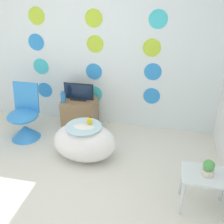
{
  "coord_description": "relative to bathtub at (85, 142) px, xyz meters",
  "views": [
    {
      "loc": [
        1.13,
        -1.78,
        2.21
      ],
      "look_at": [
        0.53,
        1.0,
        0.78
      ],
      "focal_mm": 42.0,
      "sensor_mm": 36.0,
      "label": 1
    }
  ],
  "objects": [
    {
      "name": "wall_back_dotted",
      "position": [
        -0.14,
        1.06,
        1.03
      ],
      "size": [
        4.9,
        0.05,
        2.6
      ],
      "color": "white",
      "rests_on": "ground_plane"
    },
    {
      "name": "ground_plane",
      "position": [
        -0.14,
        -1.04,
        -0.26
      ],
      "size": [
        12.0,
        12.0,
        0.0
      ],
      "primitive_type": "plane",
      "color": "silver"
    },
    {
      "name": "tv",
      "position": [
        -0.33,
        0.8,
        0.36
      ],
      "size": [
        0.48,
        0.12,
        0.27
      ],
      "color": "black",
      "rests_on": "tv_cabinet"
    },
    {
      "name": "side_table",
      "position": [
        1.49,
        -0.58,
        0.11
      ],
      "size": [
        0.5,
        0.35,
        0.45
      ],
      "color": "silver",
      "rests_on": "ground_plane"
    },
    {
      "name": "rubber_duck",
      "position": [
        0.07,
        0.05,
        0.31
      ],
      "size": [
        0.08,
        0.09,
        0.09
      ],
      "color": "yellow",
      "rests_on": "bathtub"
    },
    {
      "name": "vase",
      "position": [
        -0.53,
        0.65,
        0.33
      ],
      "size": [
        0.08,
        0.08,
        0.18
      ],
      "color": "#2D72B7",
      "rests_on": "tv_cabinet"
    },
    {
      "name": "tv_cabinet",
      "position": [
        -0.33,
        0.79,
        -0.01
      ],
      "size": [
        0.51,
        0.43,
        0.51
      ],
      "color": "#8E704C",
      "rests_on": "ground_plane"
    },
    {
      "name": "bathtub",
      "position": [
        0.0,
        0.0,
        0.0
      ],
      "size": [
        0.86,
        0.58,
        0.53
      ],
      "color": "white",
      "rests_on": "ground_plane"
    },
    {
      "name": "chair",
      "position": [
        -1.06,
        0.32,
        -0.0
      ],
      "size": [
        0.47,
        0.47,
        0.85
      ],
      "color": "#338CE0",
      "rests_on": "ground_plane"
    },
    {
      "name": "potted_plant_left",
      "position": [
        1.49,
        -0.58,
        0.27
      ],
      "size": [
        0.12,
        0.12,
        0.17
      ],
      "color": "beige",
      "rests_on": "side_table"
    }
  ]
}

